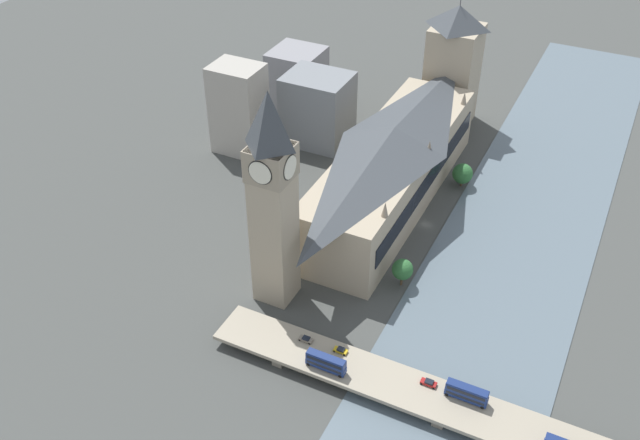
# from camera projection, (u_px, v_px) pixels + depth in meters

# --- Properties ---
(ground_plane) EXTENTS (600.00, 600.00, 0.00)m
(ground_plane) POSITION_uv_depth(u_px,v_px,m) (426.00, 224.00, 249.81)
(ground_plane) COLOR #424442
(river_water) EXTENTS (50.40, 360.00, 0.30)m
(river_water) POSITION_uv_depth(u_px,v_px,m) (514.00, 249.00, 238.71)
(river_water) COLOR slate
(river_water) RESTS_ON ground_plane
(parliament_hall) EXTENTS (28.04, 105.31, 30.61)m
(parliament_hall) POSITION_uv_depth(u_px,v_px,m) (392.00, 165.00, 252.35)
(parliament_hall) COLOR tan
(parliament_hall) RESTS_ON ground_plane
(clock_tower) EXTENTS (12.12, 12.12, 69.58)m
(clock_tower) POSITION_uv_depth(u_px,v_px,m) (273.00, 196.00, 199.18)
(clock_tower) COLOR tan
(clock_tower) RESTS_ON ground_plane
(victoria_tower) EXTENTS (19.47, 19.47, 55.31)m
(victoria_tower) POSITION_uv_depth(u_px,v_px,m) (453.00, 66.00, 293.73)
(victoria_tower) COLOR tan
(victoria_tower) RESTS_ON ground_plane
(road_bridge) EXTENTS (132.80, 13.91, 4.11)m
(road_bridge) POSITION_uv_depth(u_px,v_px,m) (445.00, 404.00, 183.37)
(road_bridge) COLOR gray
(road_bridge) RESTS_ON ground_plane
(double_decker_bus_mid) EXTENTS (11.13, 2.58, 4.62)m
(double_decker_bus_mid) POSITION_uv_depth(u_px,v_px,m) (467.00, 393.00, 181.99)
(double_decker_bus_mid) COLOR navy
(double_decker_bus_mid) RESTS_ON road_bridge
(double_decker_bus_rear) EXTENTS (11.29, 2.49, 4.81)m
(double_decker_bus_rear) POSITION_uv_depth(u_px,v_px,m) (326.00, 362.00, 190.07)
(double_decker_bus_rear) COLOR navy
(double_decker_bus_rear) RESTS_ON road_bridge
(car_northbound_lead) EXTENTS (3.86, 1.84, 1.37)m
(car_northbound_lead) POSITION_uv_depth(u_px,v_px,m) (341.00, 350.00, 196.09)
(car_northbound_lead) COLOR gold
(car_northbound_lead) RESTS_ON road_bridge
(car_northbound_mid) EXTENTS (3.94, 1.85, 1.34)m
(car_northbound_mid) POSITION_uv_depth(u_px,v_px,m) (306.00, 339.00, 199.43)
(car_northbound_mid) COLOR slate
(car_northbound_mid) RESTS_ON road_bridge
(car_southbound_lead) EXTENTS (4.26, 1.88, 1.43)m
(car_southbound_lead) POSITION_uv_depth(u_px,v_px,m) (429.00, 383.00, 186.90)
(car_southbound_lead) COLOR maroon
(car_southbound_lead) RESTS_ON road_bridge
(city_block_west) EXTENTS (20.95, 21.08, 27.79)m
(city_block_west) POSITION_uv_depth(u_px,v_px,m) (297.00, 81.00, 309.43)
(city_block_west) COLOR gray
(city_block_west) RESTS_ON ground_plane
(city_block_center) EXTENTS (19.47, 15.57, 36.23)m
(city_block_center) POSITION_uv_depth(u_px,v_px,m) (239.00, 109.00, 280.01)
(city_block_center) COLOR #A39E93
(city_block_center) RESTS_ON ground_plane
(city_block_east) EXTENTS (25.45, 21.18, 28.82)m
(city_block_east) POSITION_uv_depth(u_px,v_px,m) (318.00, 109.00, 287.88)
(city_block_east) COLOR slate
(city_block_east) RESTS_ON ground_plane
(tree_embankment_near) EXTENTS (6.72, 6.72, 9.65)m
(tree_embankment_near) POSITION_uv_depth(u_px,v_px,m) (403.00, 269.00, 220.96)
(tree_embankment_near) COLOR brown
(tree_embankment_near) RESTS_ON ground_plane
(tree_embankment_mid) EXTENTS (7.67, 7.67, 9.25)m
(tree_embankment_mid) POSITION_uv_depth(u_px,v_px,m) (463.00, 174.00, 265.95)
(tree_embankment_mid) COLOR brown
(tree_embankment_mid) RESTS_ON ground_plane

